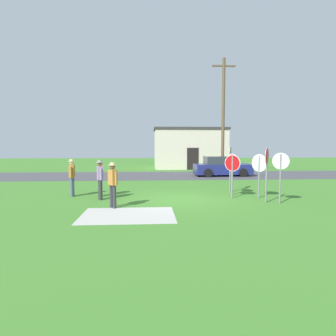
% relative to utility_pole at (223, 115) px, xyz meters
% --- Properties ---
extents(ground_plane, '(80.00, 80.00, 0.00)m').
position_rel_utility_pole_xyz_m(ground_plane, '(-4.50, -9.73, -4.67)').
color(ground_plane, '#3D7528').
extents(street_asphalt, '(60.00, 6.40, 0.01)m').
position_rel_utility_pole_xyz_m(street_asphalt, '(-4.50, 0.30, -4.67)').
color(street_asphalt, '#424247').
rests_on(street_asphalt, ground).
extents(concrete_path, '(3.20, 2.40, 0.01)m').
position_rel_utility_pole_xyz_m(concrete_path, '(-6.45, -12.59, -4.67)').
color(concrete_path, '#ADAAA3').
rests_on(concrete_path, ground).
extents(building_background, '(7.31, 5.54, 4.09)m').
position_rel_utility_pole_xyz_m(building_background, '(-1.54, 8.06, -2.62)').
color(building_background, beige).
rests_on(building_background, ground).
extents(utility_pole, '(1.80, 0.24, 8.97)m').
position_rel_utility_pole_xyz_m(utility_pole, '(0.00, 0.00, 0.00)').
color(utility_pole, brown).
rests_on(utility_pole, ground).
extents(parked_car_on_street, '(4.36, 2.13, 1.51)m').
position_rel_utility_pole_xyz_m(parked_car_on_street, '(-0.11, -0.22, -3.98)').
color(parked_car_on_street, navy).
rests_on(parked_car_on_street, ground).
extents(stop_sign_leaning_left, '(0.47, 0.66, 1.98)m').
position_rel_utility_pole_xyz_m(stop_sign_leaning_left, '(-0.75, -9.66, -3.32)').
color(stop_sign_leaning_left, slate).
rests_on(stop_sign_leaning_left, ground).
extents(stop_sign_nearest, '(0.56, 0.40, 2.08)m').
position_rel_utility_pole_xyz_m(stop_sign_nearest, '(-0.33, -10.91, -3.27)').
color(stop_sign_nearest, slate).
rests_on(stop_sign_nearest, ground).
extents(stop_sign_low_front, '(0.38, 0.60, 2.30)m').
position_rel_utility_pole_xyz_m(stop_sign_low_front, '(-0.86, -10.76, -3.11)').
color(stop_sign_low_front, slate).
rests_on(stop_sign_low_front, ground).
extents(stop_sign_leaning_right, '(0.58, 0.50, 1.96)m').
position_rel_utility_pole_xyz_m(stop_sign_leaning_right, '(-1.98, -9.63, -3.34)').
color(stop_sign_leaning_right, slate).
rests_on(stop_sign_leaning_right, ground).
extents(stop_sign_rear_right, '(0.35, 0.78, 2.35)m').
position_rel_utility_pole_xyz_m(stop_sign_rear_right, '(-1.61, -7.97, -3.05)').
color(stop_sign_rear_right, slate).
rests_on(stop_sign_rear_right, ground).
extents(stop_sign_far_back, '(0.35, 0.64, 1.99)m').
position_rel_utility_pole_xyz_m(stop_sign_far_back, '(-1.76, -8.83, -3.32)').
color(stop_sign_far_back, slate).
rests_on(stop_sign_far_back, ground).
extents(person_in_teal, '(0.31, 0.57, 1.74)m').
position_rel_utility_pole_xyz_m(person_in_teal, '(-9.30, -8.71, -3.69)').
color(person_in_teal, '#4C5670').
rests_on(person_in_teal, ground).
extents(person_in_blue, '(0.29, 0.56, 1.69)m').
position_rel_utility_pole_xyz_m(person_in_blue, '(-7.98, -8.74, -3.72)').
color(person_in_blue, '#4C5670').
rests_on(person_in_blue, ground).
extents(person_near_signs, '(0.39, 0.48, 1.74)m').
position_rel_utility_pole_xyz_m(person_near_signs, '(-7.10, -11.37, -3.69)').
color(person_near_signs, '#2D2D33').
rests_on(person_near_signs, ground).
extents(person_on_left, '(0.32, 0.55, 1.74)m').
position_rel_utility_pole_xyz_m(person_on_left, '(-7.86, -9.64, -3.69)').
color(person_on_left, '#2D2D33').
rests_on(person_on_left, ground).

